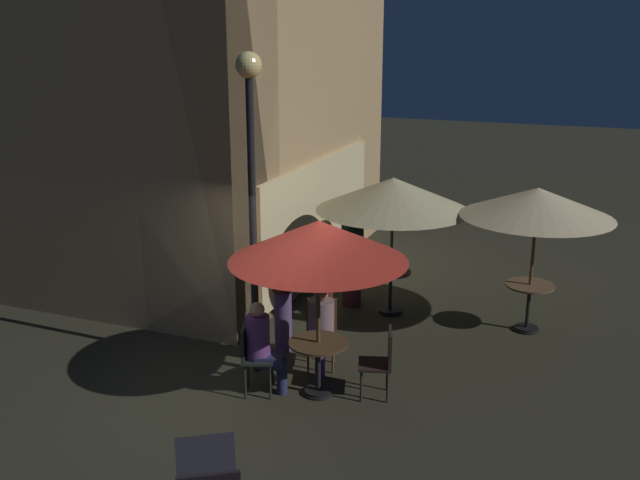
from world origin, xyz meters
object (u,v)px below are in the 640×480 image
Objects in this scene: patron_seated_1 at (262,343)px; patron_standing_4 at (283,293)px; cafe_chair_2 at (382,357)px; cafe_table_2 at (391,284)px; patio_umbrella_2 at (393,194)px; patio_umbrella_1 at (318,242)px; patio_umbrella_0 at (537,203)px; patron_seated_0 at (321,324)px; patron_standing_3 at (352,257)px; cafe_chair_1 at (251,353)px; street_lamp_near_corner at (251,154)px; patron_standing_2 at (325,271)px; cafe_table_1 at (318,355)px; cafe_table_0 at (529,296)px; cafe_chair_0 at (321,328)px.

patron_seated_1 is 1.36m from patron_standing_4.
patron_standing_4 is (0.81, 1.76, 0.35)m from cafe_chair_2.
cafe_table_2 is 0.29× the size of patio_umbrella_2.
patio_umbrella_1 reaches higher than patio_umbrella_2.
patio_umbrella_0 is 3.79m from patron_seated_0.
patio_umbrella_1 is 3.44m from patron_standing_3.
cafe_chair_1 is at bearing 138.03° from patio_umbrella_0.
patio_umbrella_2 is 2.10× the size of patron_seated_0.
street_lamp_near_corner is 2.43m from patron_seated_1.
patron_seated_0 is at bearing 165.16° from patron_standing_3.
patron_standing_2 is (1.62, 0.57, 0.19)m from patron_seated_0.
patio_umbrella_1 reaches higher than cafe_table_1.
patio_umbrella_1 reaches higher than cafe_table_2.
patio_umbrella_2 reaches higher than patron_standing_2.
street_lamp_near_corner is 5.61× the size of cafe_table_0.
patio_umbrella_0 is at bearing -36.09° from cafe_table_1.
cafe_table_1 is at bearing 178.69° from patio_umbrella_2.
patron_seated_1 is (-0.25, 0.67, 0.16)m from cafe_table_1.
street_lamp_near_corner is 2.51× the size of patron_standing_3.
patron_standing_3 reaches higher than cafe_chair_0.
street_lamp_near_corner is 3.60m from patron_standing_3.
street_lamp_near_corner is at bearing -146.30° from patron_standing_4.
patron_seated_1 reaches higher than cafe_table_2.
patio_umbrella_2 is at bearing 92.23° from cafe_table_0.
street_lamp_near_corner is 3.89m from cafe_table_2.
cafe_table_1 is 2.45m from patron_standing_2.
patio_umbrella_2 is at bearing 54.84° from cafe_chair_1.
patron_seated_1 is 0.72× the size of patron_standing_4.
cafe_chair_0 is 1.04× the size of cafe_chair_2.
patio_umbrella_2 is 1.97× the size of patron_seated_1.
cafe_table_1 is 0.44× the size of patron_standing_4.
street_lamp_near_corner is 1.84× the size of patio_umbrella_1.
patio_umbrella_0 is 1.35× the size of patron_standing_2.
patio_umbrella_1 reaches higher than cafe_table_0.
street_lamp_near_corner is 5.65× the size of cafe_table_1.
cafe_chair_0 is 2.39m from patron_standing_3.
cafe_table_1 is at bearing 0.00° from cafe_chair_0.
patio_umbrella_2 is 2.60× the size of cafe_chair_0.
cafe_chair_1 is (-0.30, 0.81, 0.03)m from cafe_table_1.
patron_seated_0 is at bearing 19.03° from cafe_table_1.
cafe_table_1 is at bearing 143.91° from patio_umbrella_0.
cafe_table_1 is at bearing 143.91° from cafe_table_0.
patron_standing_4 reaches higher than patron_standing_3.
patron_standing_2 reaches higher than patron_seated_0.
cafe_chair_0 is at bearing 131.73° from patron_standing_2.
patron_standing_3 is at bearing -78.32° from patron_standing_2.
cafe_table_0 is at bearing -17.99° from patron_standing_4.
cafe_table_1 is 0.83× the size of cafe_chair_2.
cafe_chair_0 is 1.02× the size of cafe_chair_1.
street_lamp_near_corner is 1.73× the size of patio_umbrella_2.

